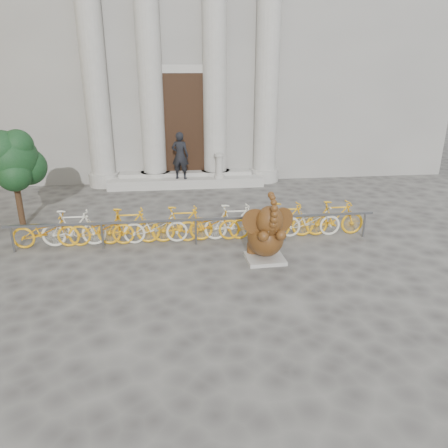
{
  "coord_description": "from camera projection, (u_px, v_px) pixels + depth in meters",
  "views": [
    {
      "loc": [
        -0.42,
        -7.38,
        4.56
      ],
      "look_at": [
        0.64,
        1.91,
        1.1
      ],
      "focal_mm": 35.0,
      "sensor_mm": 36.0,
      "label": 1
    }
  ],
  "objects": [
    {
      "name": "balustrade_post",
      "position": [
        219.0,
        167.0,
        16.84
      ],
      "size": [
        0.39,
        0.39,
        0.94
      ],
      "color": "#A8A59E",
      "rests_on": "entrance_steps"
    },
    {
      "name": "classical_building",
      "position": [
        178.0,
        30.0,
        20.34
      ],
      "size": [
        22.0,
        10.7,
        12.0
      ],
      "color": "gray",
      "rests_on": "ground"
    },
    {
      "name": "pedestrian",
      "position": [
        180.0,
        156.0,
        16.53
      ],
      "size": [
        0.74,
        0.59,
        1.79
      ],
      "primitive_type": "imported",
      "rotation": [
        0.0,
        0.0,
        2.87
      ],
      "color": "black",
      "rests_on": "entrance_steps"
    },
    {
      "name": "tree",
      "position": [
        13.0,
        160.0,
        12.27
      ],
      "size": [
        1.65,
        1.5,
        2.86
      ],
      "color": "#332114",
      "rests_on": "ground"
    },
    {
      "name": "entrance_steps",
      "position": [
        186.0,
        181.0,
        17.2
      ],
      "size": [
        6.0,
        1.2,
        0.36
      ],
      "primitive_type": "cube",
      "color": "#A8A59E",
      "rests_on": "ground"
    },
    {
      "name": "bike_rack",
      "position": [
        195.0,
        223.0,
        11.73
      ],
      "size": [
        9.7,
        0.53,
        1.0
      ],
      "color": "slate",
      "rests_on": "ground"
    },
    {
      "name": "ground",
      "position": [
        202.0,
        312.0,
        8.5
      ],
      "size": [
        80.0,
        80.0,
        0.0
      ],
      "primitive_type": "plane",
      "color": "#474442",
      "rests_on": "ground"
    },
    {
      "name": "elephant_statue",
      "position": [
        266.0,
        235.0,
        10.47
      ],
      "size": [
        1.23,
        1.37,
        1.83
      ],
      "rotation": [
        0.0,
        0.0,
        0.05
      ],
      "color": "#A8A59E",
      "rests_on": "ground"
    }
  ]
}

